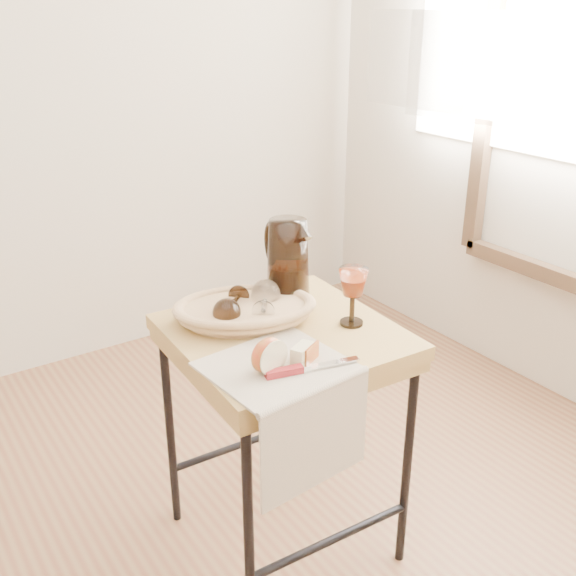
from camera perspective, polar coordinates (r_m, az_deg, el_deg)
side_table at (r=1.84m, az=-0.36°, el=-12.90°), size 0.55×0.55×0.67m
tea_towel at (r=1.50m, az=-0.96°, el=-6.71°), size 0.32×0.29×0.01m
bread_basket at (r=1.70m, az=-3.69°, el=-2.08°), size 0.38×0.33×0.05m
goblet_lying_a at (r=1.69m, az=-4.79°, el=-1.44°), size 0.13×0.13×0.07m
goblet_lying_b at (r=1.70m, az=-2.01°, el=-1.13°), size 0.14×0.15×0.08m
pitcher at (r=1.78m, az=-0.00°, el=2.29°), size 0.21×0.27×0.27m
wine_goblet at (r=1.67m, az=5.53°, el=-0.72°), size 0.09×0.09×0.15m
apple_half at (r=1.46m, az=-1.80°, el=-5.70°), size 0.09×0.06×0.08m
apple_wedge at (r=1.50m, az=1.25°, el=-5.60°), size 0.07×0.05×0.04m
table_knife at (r=1.47m, az=1.80°, el=-6.72°), size 0.22×0.07×0.02m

